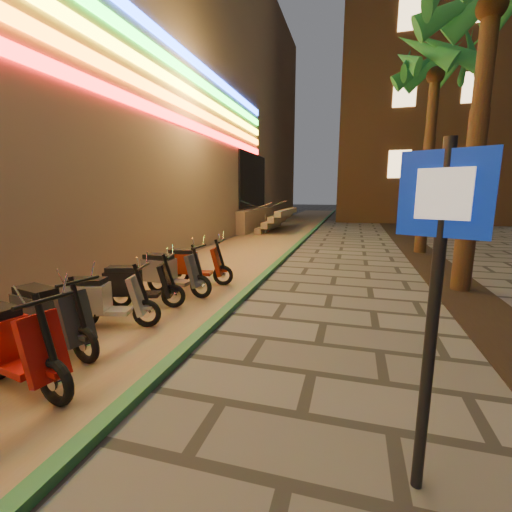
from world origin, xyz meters
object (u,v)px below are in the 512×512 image
(scooter_9, at_px, (135,285))
(pedestrian_sign, at_px, (437,276))
(scooter_8, at_px, (102,300))
(scooter_10, at_px, (169,272))
(scooter_11, at_px, (192,265))
(scooter_6, at_px, (8,344))
(scooter_7, at_px, (48,316))

(scooter_9, bearing_deg, pedestrian_sign, -49.73)
(scooter_8, xyz_separation_m, scooter_9, (-0.05, 0.95, -0.00))
(pedestrian_sign, height_order, scooter_10, pedestrian_sign)
(pedestrian_sign, bearing_deg, scooter_11, 155.94)
(scooter_6, bearing_deg, pedestrian_sign, 8.28)
(pedestrian_sign, distance_m, scooter_6, 4.30)
(scooter_7, relative_size, scooter_10, 1.00)
(pedestrian_sign, height_order, scooter_8, pedestrian_sign)
(scooter_6, relative_size, scooter_11, 1.07)
(scooter_10, bearing_deg, scooter_8, -89.24)
(scooter_8, height_order, scooter_11, scooter_11)
(scooter_8, height_order, scooter_10, scooter_10)
(scooter_10, xyz_separation_m, scooter_11, (0.10, 0.88, -0.01))
(scooter_6, bearing_deg, scooter_11, 101.20)
(scooter_7, height_order, scooter_8, scooter_7)
(pedestrian_sign, bearing_deg, scooter_6, -158.34)
(scooter_6, height_order, scooter_11, scooter_6)
(scooter_9, bearing_deg, scooter_11, 65.18)
(pedestrian_sign, distance_m, scooter_9, 5.41)
(scooter_8, relative_size, scooter_11, 0.95)
(scooter_8, bearing_deg, scooter_11, 70.99)
(scooter_9, height_order, scooter_10, scooter_10)
(scooter_7, bearing_deg, pedestrian_sign, 0.02)
(scooter_8, xyz_separation_m, scooter_10, (0.12, 1.88, 0.03))
(scooter_7, height_order, scooter_10, scooter_7)
(scooter_7, bearing_deg, scooter_8, 95.58)
(scooter_6, distance_m, scooter_9, 2.70)
(scooter_9, distance_m, scooter_11, 1.84)
(scooter_8, distance_m, scooter_9, 0.95)
(pedestrian_sign, relative_size, scooter_11, 1.60)
(scooter_9, xyz_separation_m, scooter_10, (0.17, 0.93, 0.04))
(scooter_11, bearing_deg, scooter_8, -103.96)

